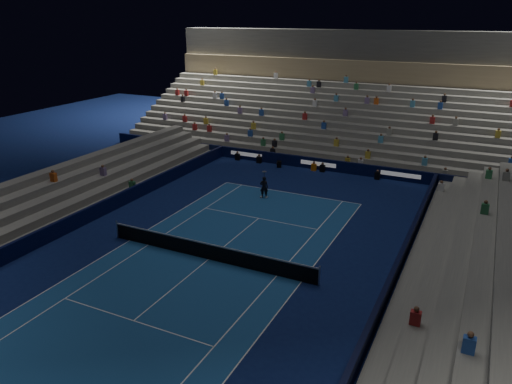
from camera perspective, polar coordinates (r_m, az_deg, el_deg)
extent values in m
plane|color=#0C1749|center=(27.35, -5.55, -7.84)|extent=(90.00, 90.00, 0.00)
cube|color=navy|center=(27.35, -5.55, -7.83)|extent=(10.97, 23.77, 0.01)
cube|color=black|center=(42.85, 7.33, 3.27)|extent=(44.00, 0.25, 1.00)
cube|color=black|center=(24.08, 14.98, -11.28)|extent=(0.25, 37.00, 1.00)
cube|color=#080C32|center=(32.85, -20.24, -3.15)|extent=(0.25, 37.00, 1.00)
cube|color=slate|center=(43.83, 7.74, 3.30)|extent=(44.00, 1.00, 0.50)
cube|color=slate|center=(44.68, 8.17, 3.93)|extent=(44.00, 1.00, 1.00)
cube|color=slate|center=(45.53, 8.57, 4.54)|extent=(44.00, 1.00, 1.50)
cube|color=slate|center=(46.39, 8.97, 5.13)|extent=(44.00, 1.00, 2.00)
cube|color=slate|center=(47.26, 9.35, 5.70)|extent=(44.00, 1.00, 2.50)
cube|color=slate|center=(48.13, 9.72, 6.25)|extent=(44.00, 1.00, 3.00)
cube|color=slate|center=(49.01, 10.07, 6.77)|extent=(44.00, 1.00, 3.50)
cube|color=slate|center=(49.89, 10.42, 7.28)|extent=(44.00, 1.00, 4.00)
cube|color=slate|center=(50.78, 10.75, 7.77)|extent=(44.00, 1.00, 4.50)
cube|color=slate|center=(51.68, 11.07, 8.24)|extent=(44.00, 1.00, 5.00)
cube|color=slate|center=(52.58, 11.38, 8.70)|extent=(44.00, 1.00, 5.50)
cube|color=slate|center=(53.49, 11.69, 9.14)|extent=(44.00, 1.00, 6.00)
cube|color=#9A855F|center=(53.96, 12.31, 13.60)|extent=(44.00, 0.60, 2.20)
cube|color=#454542|center=(55.10, 12.89, 16.40)|extent=(44.00, 2.40, 3.00)
cube|color=slate|center=(24.12, 16.83, -12.12)|extent=(1.00, 37.00, 0.50)
cube|color=slate|center=(23.92, 19.29, -12.02)|extent=(1.00, 37.00, 1.00)
cube|color=slate|center=(23.75, 21.79, -11.90)|extent=(1.00, 37.00, 1.50)
cube|color=slate|center=(23.63, 24.31, -11.75)|extent=(1.00, 37.00, 2.00)
cube|color=slate|center=(23.56, 26.85, -11.57)|extent=(1.00, 37.00, 2.50)
cube|color=slate|center=(33.49, -21.15, -3.29)|extent=(1.00, 37.00, 0.50)
cube|color=slate|center=(34.11, -22.37, -2.59)|extent=(1.00, 37.00, 1.00)
cube|color=slate|center=(34.74, -23.53, -1.90)|extent=(1.00, 37.00, 1.50)
cube|color=slate|center=(35.40, -24.66, -1.25)|extent=(1.00, 37.00, 2.00)
cube|color=slate|center=(36.07, -25.74, -0.61)|extent=(1.00, 37.00, 2.50)
cylinder|color=#B2B2B7|center=(30.66, -15.90, -4.22)|extent=(0.10, 0.10, 1.10)
cylinder|color=#B2B2B7|center=(24.71, 7.40, -9.72)|extent=(0.10, 0.10, 1.10)
cube|color=black|center=(27.14, -5.58, -7.00)|extent=(12.80, 0.03, 0.90)
cube|color=white|center=(26.92, -5.62, -6.07)|extent=(12.80, 0.04, 0.08)
imported|color=black|center=(35.75, 0.95, 0.57)|extent=(0.69, 0.55, 1.65)
cube|color=black|center=(43.30, 2.71, 3.27)|extent=(0.57, 0.61, 0.53)
cylinder|color=black|center=(42.88, 2.49, 3.33)|extent=(0.29, 0.38, 0.16)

